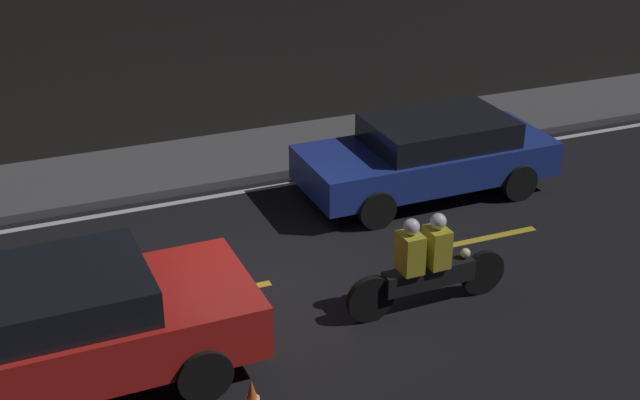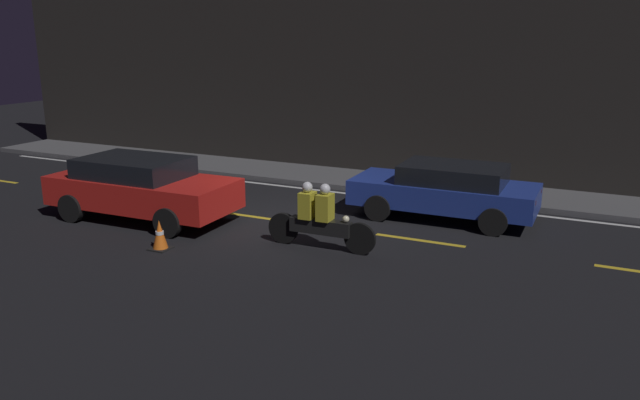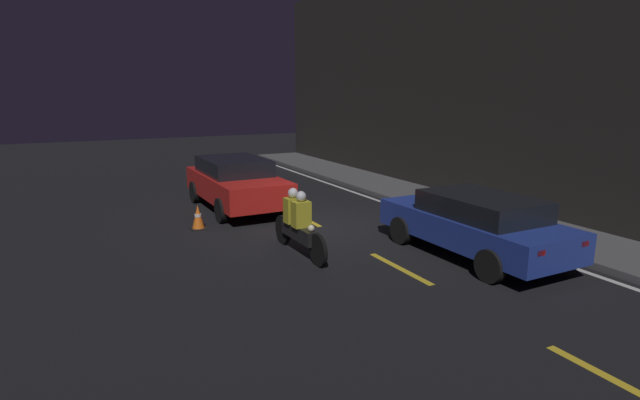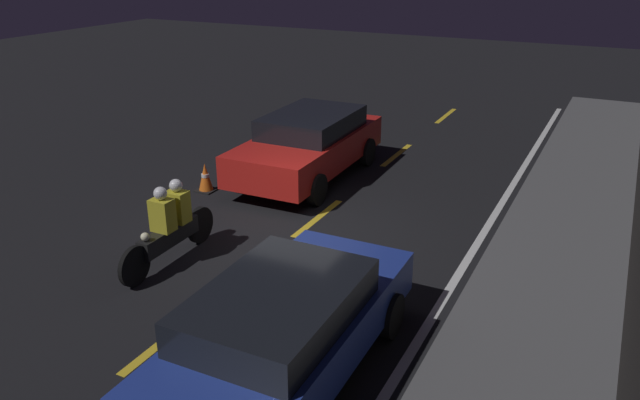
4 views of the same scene
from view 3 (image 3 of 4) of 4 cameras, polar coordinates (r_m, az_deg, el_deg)
ground_plane at (r=12.98m, az=0.02°, el=-3.07°), size 56.00×56.00×0.00m
raised_curb at (r=15.45m, az=14.98°, el=-0.72°), size 28.00×2.22×0.15m
building_front at (r=15.96m, az=19.26°, el=13.53°), size 28.00×0.30×7.94m
lane_dash_a at (r=22.18m, az=-11.76°, el=3.11°), size 2.00×0.14×0.01m
lane_dash_b at (r=17.94m, az=-7.95°, el=1.11°), size 2.00×0.14×0.01m
lane_dash_c at (r=13.85m, az=-1.85°, el=-2.08°), size 2.00×0.14×0.01m
lane_dash_d at (r=10.13m, az=9.09°, el=-7.70°), size 2.00×0.14×0.01m
lane_dash_e at (r=7.34m, az=31.13°, el=-17.52°), size 2.00×0.14×0.01m
lane_solid_kerb at (r=14.61m, az=10.96°, el=-1.55°), size 25.20×0.14×0.01m
taxi_red at (r=15.11m, az=-9.59°, el=2.08°), size 4.58×2.09×1.49m
sedan_blue at (r=11.04m, az=17.29°, el=-2.47°), size 4.38×1.94×1.35m
motorcycle at (r=10.73m, az=-2.53°, el=-2.76°), size 2.41×0.37×1.40m
traffic_cone_near at (r=13.08m, az=-13.76°, el=-1.93°), size 0.41×0.41×0.63m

